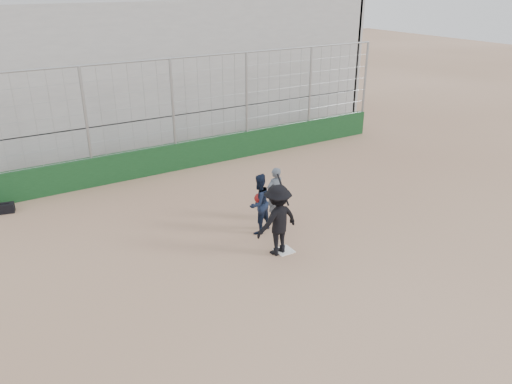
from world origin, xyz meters
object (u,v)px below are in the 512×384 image
batter_at_plate (278,220)px  equipment_bag (2,209)px  catcher_crouched (259,213)px  umpire (275,196)px

batter_at_plate → equipment_bag: size_ratio=2.78×
batter_at_plate → catcher_crouched: batter_at_plate is taller
batter_at_plate → equipment_bag: batter_at_plate is taller
batter_at_plate → catcher_crouched: (0.21, 1.21, -0.36)m
batter_at_plate → umpire: batter_at_plate is taller
batter_at_plate → umpire: bearing=58.5°
umpire → catcher_crouched: bearing=23.1°
catcher_crouched → batter_at_plate: bearing=-100.0°
catcher_crouched → umpire: umpire is taller
catcher_crouched → umpire: bearing=29.4°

